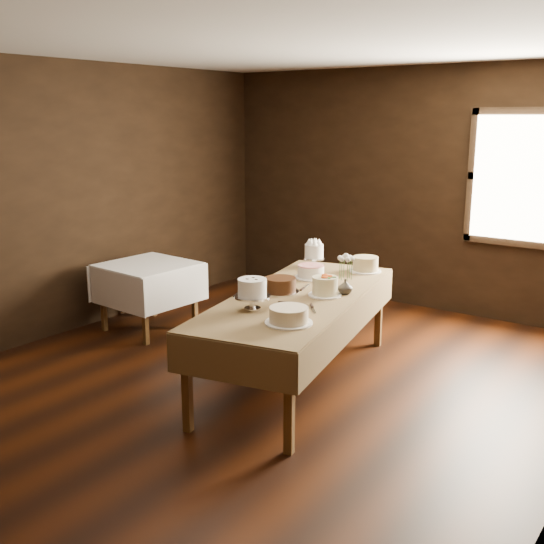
{
  "coord_description": "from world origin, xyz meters",
  "views": [
    {
      "loc": [
        3.14,
        -4.13,
        2.25
      ],
      "look_at": [
        0.0,
        0.2,
        0.95
      ],
      "focal_mm": 42.75,
      "sensor_mm": 36.0,
      "label": 1
    }
  ],
  "objects_px": {
    "cake_chocolate": "(280,285)",
    "cake_server_c": "(307,286)",
    "cake_lattice": "(311,272)",
    "cake_swirl": "(252,296)",
    "cake_server_b": "(314,310)",
    "cake_flowers": "(325,287)",
    "side_table": "(148,271)",
    "cake_server_e": "(250,299)",
    "flower_vase": "(345,287)",
    "cake_server_d": "(341,290)",
    "cake_speckled": "(365,264)",
    "cake_meringue": "(314,256)",
    "cake_server_a": "(297,304)",
    "display_table": "(298,302)",
    "cake_cream": "(289,316)"
  },
  "relations": [
    {
      "from": "cake_chocolate",
      "to": "cake_server_c",
      "type": "bearing_deg",
      "value": 75.71
    },
    {
      "from": "cake_lattice",
      "to": "cake_chocolate",
      "type": "relative_size",
      "value": 0.95
    },
    {
      "from": "cake_swirl",
      "to": "cake_server_b",
      "type": "bearing_deg",
      "value": 32.52
    },
    {
      "from": "cake_lattice",
      "to": "cake_flowers",
      "type": "distance_m",
      "value": 0.61
    },
    {
      "from": "cake_chocolate",
      "to": "cake_flowers",
      "type": "relative_size",
      "value": 1.09
    },
    {
      "from": "cake_lattice",
      "to": "cake_chocolate",
      "type": "distance_m",
      "value": 0.57
    },
    {
      "from": "side_table",
      "to": "cake_flowers",
      "type": "xyz_separation_m",
      "value": [
        2.26,
        -0.12,
        0.21
      ]
    },
    {
      "from": "cake_server_c",
      "to": "side_table",
      "type": "bearing_deg",
      "value": 75.85
    },
    {
      "from": "cake_server_e",
      "to": "flower_vase",
      "type": "height_order",
      "value": "flower_vase"
    },
    {
      "from": "cake_server_d",
      "to": "flower_vase",
      "type": "distance_m",
      "value": 0.14
    },
    {
      "from": "cake_speckled",
      "to": "cake_lattice",
      "type": "height_order",
      "value": "cake_speckled"
    },
    {
      "from": "cake_swirl",
      "to": "cake_server_c",
      "type": "distance_m",
      "value": 0.85
    },
    {
      "from": "cake_meringue",
      "to": "cake_server_c",
      "type": "relative_size",
      "value": 1.06
    },
    {
      "from": "cake_server_a",
      "to": "flower_vase",
      "type": "height_order",
      "value": "flower_vase"
    },
    {
      "from": "cake_server_b",
      "to": "cake_swirl",
      "type": "bearing_deg",
      "value": -97.54
    },
    {
      "from": "cake_server_a",
      "to": "cake_server_c",
      "type": "xyz_separation_m",
      "value": [
        -0.25,
        0.52,
        0.0
      ]
    },
    {
      "from": "cake_server_c",
      "to": "display_table",
      "type": "bearing_deg",
      "value": -175.56
    },
    {
      "from": "cake_chocolate",
      "to": "cake_cream",
      "type": "relative_size",
      "value": 0.84
    },
    {
      "from": "cake_server_c",
      "to": "cake_cream",
      "type": "bearing_deg",
      "value": -169.44
    },
    {
      "from": "cake_server_b",
      "to": "cake_speckled",
      "type": "bearing_deg",
      "value": 151.79
    },
    {
      "from": "display_table",
      "to": "cake_speckled",
      "type": "relative_size",
      "value": 8.61
    },
    {
      "from": "side_table",
      "to": "flower_vase",
      "type": "height_order",
      "value": "flower_vase"
    },
    {
      "from": "cake_chocolate",
      "to": "cake_server_e",
      "type": "xyz_separation_m",
      "value": [
        -0.07,
        -0.34,
        -0.06
      ]
    },
    {
      "from": "side_table",
      "to": "cake_server_b",
      "type": "bearing_deg",
      "value": -12.67
    },
    {
      "from": "cake_meringue",
      "to": "cake_swirl",
      "type": "relative_size",
      "value": 0.89
    },
    {
      "from": "cake_swirl",
      "to": "cake_server_c",
      "type": "bearing_deg",
      "value": 93.01
    },
    {
      "from": "cake_speckled",
      "to": "cake_chocolate",
      "type": "relative_size",
      "value": 0.95
    },
    {
      "from": "display_table",
      "to": "cake_speckled",
      "type": "xyz_separation_m",
      "value": [
        0.05,
        1.08,
        0.13
      ]
    },
    {
      "from": "cake_swirl",
      "to": "cake_cream",
      "type": "bearing_deg",
      "value": -14.96
    },
    {
      "from": "cake_chocolate",
      "to": "cake_swirl",
      "type": "bearing_deg",
      "value": -77.58
    },
    {
      "from": "cake_swirl",
      "to": "cake_server_d",
      "type": "distance_m",
      "value": 0.95
    },
    {
      "from": "side_table",
      "to": "cake_flowers",
      "type": "height_order",
      "value": "cake_flowers"
    },
    {
      "from": "cake_speckled",
      "to": "cake_swirl",
      "type": "height_order",
      "value": "cake_swirl"
    },
    {
      "from": "side_table",
      "to": "cake_flowers",
      "type": "bearing_deg",
      "value": -3.11
    },
    {
      "from": "flower_vase",
      "to": "cake_server_e",
      "type": "bearing_deg",
      "value": -131.67
    },
    {
      "from": "cake_speckled",
      "to": "cake_server_e",
      "type": "distance_m",
      "value": 1.47
    },
    {
      "from": "cake_server_b",
      "to": "cake_server_c",
      "type": "height_order",
      "value": "same"
    },
    {
      "from": "cake_server_b",
      "to": "cake_server_d",
      "type": "bearing_deg",
      "value": 151.3
    },
    {
      "from": "cake_server_c",
      "to": "cake_server_d",
      "type": "xyz_separation_m",
      "value": [
        0.31,
        0.07,
        0.0
      ]
    },
    {
      "from": "cake_server_a",
      "to": "cake_lattice",
      "type": "bearing_deg",
      "value": 104.18
    },
    {
      "from": "cake_meringue",
      "to": "cake_server_c",
      "type": "height_order",
      "value": "cake_meringue"
    },
    {
      "from": "cake_meringue",
      "to": "cake_speckled",
      "type": "bearing_deg",
      "value": 14.25
    },
    {
      "from": "flower_vase",
      "to": "cake_flowers",
      "type": "bearing_deg",
      "value": -127.95
    },
    {
      "from": "cake_flowers",
      "to": "cake_server_c",
      "type": "height_order",
      "value": "cake_flowers"
    },
    {
      "from": "flower_vase",
      "to": "cake_lattice",
      "type": "bearing_deg",
      "value": 150.87
    },
    {
      "from": "display_table",
      "to": "cake_server_d",
      "type": "xyz_separation_m",
      "value": [
        0.21,
        0.35,
        0.06
      ]
    },
    {
      "from": "display_table",
      "to": "cake_meringue",
      "type": "xyz_separation_m",
      "value": [
        -0.45,
        0.95,
        0.17
      ]
    },
    {
      "from": "cake_swirl",
      "to": "flower_vase",
      "type": "distance_m",
      "value": 0.89
    },
    {
      "from": "cake_server_b",
      "to": "flower_vase",
      "type": "height_order",
      "value": "flower_vase"
    },
    {
      "from": "cake_cream",
      "to": "side_table",
      "type": "bearing_deg",
      "value": 159.48
    }
  ]
}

